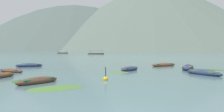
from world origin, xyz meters
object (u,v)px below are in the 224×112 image
rowboat_6 (164,65)px  mooring_buoy (106,79)px  rowboat_4 (29,65)px  rowboat_0 (204,73)px  rowboat_1 (11,71)px  rowboat_5 (38,81)px  ferry_0 (63,53)px  rowboat_7 (188,67)px  ferry_1 (96,54)px  rowboat_10 (130,69)px

rowboat_6 → mooring_buoy: 15.97m
rowboat_4 → mooring_buoy: 16.81m
rowboat_0 → rowboat_1: bearing=171.1°
rowboat_5 → ferry_0: size_ratio=0.31×
rowboat_6 → mooring_buoy: bearing=-122.0°
rowboat_1 → rowboat_4: bearing=96.4°
rowboat_7 → ferry_1: ferry_1 is taller
rowboat_6 → ferry_0: bearing=107.6°
ferry_0 → mooring_buoy: bearing=-76.8°
rowboat_6 → ferry_1: 103.17m
ferry_1 → rowboat_4: bearing=-92.5°
rowboat_10 → ferry_0: (-39.15, 147.51, 0.27)m
rowboat_4 → rowboat_10: 14.51m
ferry_0 → ferry_1: size_ratio=0.88×
rowboat_7 → ferry_1: (-16.14, 107.10, 0.23)m
rowboat_10 → ferry_0: ferry_0 is taller
rowboat_7 → rowboat_5: bearing=-145.9°
rowboat_10 → ferry_1: size_ratio=0.31×
rowboat_1 → rowboat_5: 9.00m
ferry_0 → rowboat_5: bearing=-78.5°
rowboat_5 → ferry_1: size_ratio=0.27×
rowboat_6 → ferry_1: size_ratio=0.43×
rowboat_5 → rowboat_6: bearing=48.6°
rowboat_0 → ferry_0: bearing=106.7°
rowboat_1 → rowboat_7: rowboat_7 is taller
rowboat_0 → rowboat_4: bearing=153.2°
rowboat_7 → rowboat_6: bearing=106.1°
rowboat_7 → ferry_0: size_ratio=0.49×
rowboat_0 → rowboat_6: rowboat_0 is taller
rowboat_7 → ferry_0: (-46.34, 146.30, 0.23)m
rowboat_5 → rowboat_10: rowboat_10 is taller
rowboat_5 → rowboat_4: bearing=112.8°
rowboat_4 → rowboat_5: 15.52m
rowboat_4 → rowboat_10: rowboat_4 is taller
rowboat_4 → ferry_0: 144.16m
rowboat_1 → rowboat_10: rowboat_10 is taller
rowboat_5 → ferry_0: ferry_0 is taller
rowboat_1 → ferry_1: size_ratio=0.32×
rowboat_0 → rowboat_10: bearing=146.1°
rowboat_0 → ferry_0: size_ratio=0.40×
rowboat_5 → rowboat_6: rowboat_6 is taller
rowboat_4 → rowboat_6: bearing=1.6°
rowboat_0 → mooring_buoy: size_ratio=3.45×
rowboat_0 → rowboat_4: size_ratio=1.02×
rowboat_5 → rowboat_0: bearing=17.7°
rowboat_5 → rowboat_1: bearing=125.5°
rowboat_6 → ferry_1: ferry_1 is taller
rowboat_7 → ferry_1: 108.31m
rowboat_6 → rowboat_5: bearing=-131.4°
rowboat_4 → rowboat_6: 19.11m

